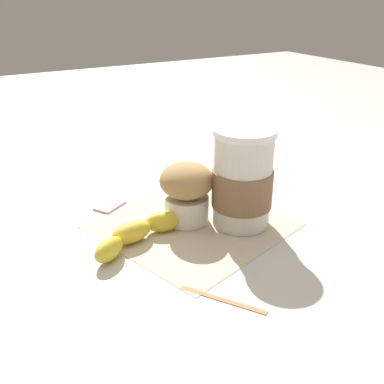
# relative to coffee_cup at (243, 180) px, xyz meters

# --- Properties ---
(ground_plane) EXTENTS (3.00, 3.00, 0.00)m
(ground_plane) POSITION_rel_coffee_cup_xyz_m (0.07, -0.03, -0.07)
(ground_plane) COLOR beige
(paper_napkin) EXTENTS (0.32, 0.32, 0.00)m
(paper_napkin) POSITION_rel_coffee_cup_xyz_m (0.07, -0.03, -0.07)
(paper_napkin) COLOR beige
(paper_napkin) RESTS_ON ground_plane
(coffee_cup) EXTENTS (0.09, 0.09, 0.15)m
(coffee_cup) POSITION_rel_coffee_cup_xyz_m (0.00, 0.00, 0.00)
(coffee_cup) COLOR silver
(coffee_cup) RESTS_ON paper_napkin
(muffin) EXTENTS (0.08, 0.08, 0.10)m
(muffin) POSITION_rel_coffee_cup_xyz_m (0.07, -0.05, -0.02)
(muffin) COLOR white
(muffin) RESTS_ON paper_napkin
(banana) EXTENTS (0.16, 0.08, 0.03)m
(banana) POSITION_rel_coffee_cup_xyz_m (0.17, -0.03, -0.06)
(banana) COLOR yellow
(banana) RESTS_ON paper_napkin
(sugar_packet) EXTENTS (0.06, 0.05, 0.01)m
(sugar_packet) POSITION_rel_coffee_cup_xyz_m (0.16, -0.16, -0.07)
(sugar_packet) COLOR pink
(sugar_packet) RESTS_ON ground_plane
(wooden_stirrer) EXTENTS (0.07, 0.10, 0.00)m
(wooden_stirrer) POSITION_rel_coffee_cup_xyz_m (0.13, 0.14, -0.07)
(wooden_stirrer) COLOR #9E7547
(wooden_stirrer) RESTS_ON ground_plane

